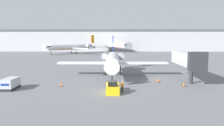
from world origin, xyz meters
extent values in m
plane|color=slate|center=(0.00, 0.00, 0.00)|extent=(600.00, 600.00, 0.00)
cube|color=#B2B2B7|center=(0.00, 120.00, 6.74)|extent=(180.00, 16.00, 13.48)
cube|color=#4C515B|center=(0.00, 120.00, 14.08)|extent=(180.00, 16.80, 1.20)
cylinder|color=silver|center=(0.09, 15.61, 3.54)|extent=(2.94, 18.78, 2.79)
cone|color=silver|center=(0.01, 5.12, 3.54)|extent=(2.81, 2.26, 2.79)
cube|color=black|center=(0.02, 6.01, 4.03)|extent=(2.38, 0.72, 0.44)
cone|color=silver|center=(0.18, 26.53, 3.54)|extent=(2.54, 3.09, 2.51)
cube|color=navy|center=(0.09, 15.61, 2.63)|extent=(2.65, 16.91, 0.20)
cube|color=silver|center=(7.07, 16.50, 2.91)|extent=(11.17, 2.80, 0.36)
cube|color=silver|center=(-6.87, 16.61, 2.91)|extent=(11.17, 2.80, 0.36)
cylinder|color=#ADADB7|center=(2.30, 23.48, 3.89)|extent=(1.68, 3.04, 1.65)
cylinder|color=#ADADB7|center=(-1.98, 23.51, 3.89)|extent=(1.68, 3.04, 1.65)
cube|color=navy|center=(0.19, 27.14, 7.13)|extent=(0.26, 2.20, 4.38)
cube|color=silver|center=(0.19, 27.14, 9.32)|extent=(7.90, 1.86, 0.20)
cylinder|color=black|center=(0.03, 7.23, 1.07)|extent=(0.24, 0.24, 2.15)
cylinder|color=black|center=(0.03, 7.23, 0.20)|extent=(0.80, 0.80, 0.40)
cylinder|color=black|center=(-1.71, 17.17, 1.07)|extent=(0.24, 0.24, 2.15)
cylinder|color=black|center=(-1.71, 17.17, 0.20)|extent=(0.80, 0.80, 0.40)
cylinder|color=black|center=(1.92, 17.14, 1.07)|extent=(0.24, 0.24, 2.15)
cylinder|color=black|center=(1.92, 17.14, 0.20)|extent=(0.80, 0.80, 0.40)
cube|color=yellow|center=(0.19, 0.27, 0.64)|extent=(2.05, 4.12, 1.29)
cube|color=black|center=(0.19, -0.64, 1.64)|extent=(1.43, 1.48, 0.70)
cube|color=black|center=(0.19, 2.25, 0.45)|extent=(1.84, 0.30, 0.77)
cube|color=#232326|center=(-17.00, 2.36, 0.23)|extent=(1.89, 3.74, 0.45)
cube|color=#B7BCC6|center=(-17.00, 2.36, 1.18)|extent=(1.89, 3.74, 1.45)
cube|color=navy|center=(-17.00, 0.48, 1.18)|extent=(1.33, 0.04, 0.36)
cube|color=#232838|center=(1.68, 0.35, 0.44)|extent=(0.32, 0.20, 0.87)
cube|color=orange|center=(1.68, 0.35, 1.22)|extent=(0.40, 0.24, 0.69)
sphere|color=tan|center=(1.68, 0.35, 1.69)|extent=(0.25, 0.25, 0.25)
cube|color=black|center=(-9.03, 4.74, 0.02)|extent=(0.54, 0.54, 0.04)
cone|color=orange|center=(-9.03, 4.74, 0.34)|extent=(0.38, 0.38, 0.59)
cube|color=black|center=(9.03, 8.71, 0.02)|extent=(0.70, 0.70, 0.04)
cone|color=orange|center=(9.03, 8.71, 0.40)|extent=(0.50, 0.50, 0.72)
cube|color=black|center=(12.90, 4.94, 0.02)|extent=(0.65, 0.65, 0.04)
cone|color=orange|center=(12.90, 4.94, 0.34)|extent=(0.47, 0.47, 0.60)
cylinder|color=white|center=(2.14, 111.56, 4.14)|extent=(15.98, 22.39, 4.20)
cone|color=white|center=(9.22, 100.03, 4.14)|extent=(5.34, 5.06, 4.20)
cube|color=black|center=(8.52, 101.18, 4.88)|extent=(3.41, 2.46, 0.44)
cone|color=white|center=(-5.27, 123.62, 4.14)|extent=(5.64, 5.91, 3.78)
cube|color=maroon|center=(2.14, 111.56, 2.78)|extent=(14.38, 20.15, 0.20)
cube|color=white|center=(10.25, 117.93, 3.20)|extent=(15.57, 11.26, 0.36)
cube|color=white|center=(-7.21, 107.20, 3.20)|extent=(15.57, 11.26, 0.36)
cylinder|color=#ADADB7|center=(-0.52, 121.61, 4.67)|extent=(3.27, 3.60, 2.00)
cylinder|color=#ADADB7|center=(-5.63, 118.47, 4.67)|extent=(3.27, 3.60, 2.00)
cube|color=maroon|center=(-5.76, 124.41, 8.74)|extent=(1.36, 2.00, 5.00)
cube|color=white|center=(-5.76, 124.41, 11.24)|extent=(8.61, 6.25, 0.20)
cylinder|color=black|center=(7.82, 102.32, 1.02)|extent=(0.24, 0.24, 2.04)
cylinder|color=black|center=(7.82, 102.32, 0.20)|extent=(0.80, 0.80, 0.40)
cylinder|color=black|center=(-1.12, 111.65, 1.02)|extent=(0.24, 0.24, 2.04)
cylinder|color=black|center=(-1.12, 111.65, 0.20)|extent=(0.80, 0.80, 0.40)
cylinder|color=black|center=(3.53, 114.51, 1.02)|extent=(0.24, 0.24, 2.04)
cylinder|color=black|center=(3.53, 114.51, 0.20)|extent=(0.80, 0.80, 0.40)
cylinder|color=white|center=(-23.80, 89.49, 4.03)|extent=(21.29, 21.71, 3.52)
cone|color=white|center=(-34.17, 78.86, 4.03)|extent=(4.49, 4.48, 3.52)
cube|color=black|center=(-33.39, 79.66, 4.65)|extent=(2.63, 2.59, 0.44)
cone|color=white|center=(-13.06, 100.51, 4.03)|extent=(4.97, 4.99, 3.17)
cube|color=orange|center=(-23.80, 89.49, 2.89)|extent=(19.16, 19.54, 0.20)
cube|color=white|center=(-16.72, 84.46, 3.24)|extent=(12.01, 11.82, 0.36)
cube|color=white|center=(-29.01, 96.45, 3.24)|extent=(12.01, 11.82, 0.36)
cylinder|color=#ADADB7|center=(-14.01, 95.72, 4.47)|extent=(3.53, 3.54, 2.00)
cylinder|color=#ADADB7|center=(-17.82, 99.44, 4.47)|extent=(3.53, 3.54, 2.00)
cube|color=orange|center=(-12.52, 101.06, 8.30)|extent=(1.71, 1.74, 5.00)
cube|color=white|center=(-12.52, 101.06, 10.80)|extent=(7.70, 7.57, 0.20)
cylinder|color=black|center=(-32.49, 80.58, 1.14)|extent=(0.24, 0.24, 2.27)
cylinder|color=black|center=(-32.49, 80.58, 0.20)|extent=(0.80, 0.80, 0.40)
cylinder|color=black|center=(-24.08, 92.48, 1.14)|extent=(0.24, 0.24, 2.27)
cylinder|color=black|center=(-24.08, 92.48, 0.20)|extent=(0.80, 0.80, 0.40)
cylinder|color=black|center=(-20.81, 89.29, 1.14)|extent=(0.24, 0.24, 2.27)
cylinder|color=black|center=(-20.81, 89.29, 0.20)|extent=(0.80, 0.80, 0.40)
cylinder|color=#2D2D33|center=(15.00, 7.40, 1.60)|extent=(0.70, 0.70, 3.20)
cube|color=#B2B7BC|center=(15.00, 10.88, 4.50)|extent=(2.60, 11.63, 2.60)
cube|color=#2D2D33|center=(15.00, 4.47, 4.50)|extent=(3.20, 1.20, 3.38)
camera|label=1|loc=(0.29, -33.46, 8.46)|focal=35.00mm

